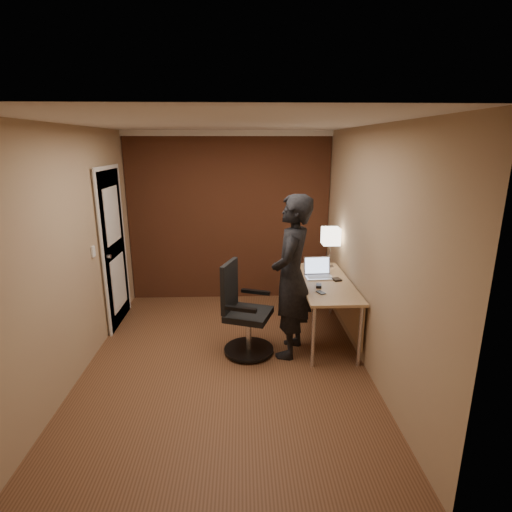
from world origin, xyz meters
The scene contains 9 objects.
room centered at (-0.27, 1.54, 1.37)m, with size 4.00×4.00×4.00m.
desk centered at (1.25, 0.55, 0.60)m, with size 0.60×1.50×0.73m.
desk_lamp centered at (1.35, 1.10, 1.15)m, with size 0.22×0.22×0.54m.
laptop centered at (1.13, 0.73, 0.79)m, with size 0.34×0.27×0.23m.
mouse centered at (1.06, 0.34, 0.75)m, with size 0.06×0.10×0.03m, color black.
phone centered at (1.05, 0.16, 0.73)m, with size 0.06×0.12×0.01m, color black.
wallet centered at (1.33, 0.57, 0.74)m, with size 0.09×0.11×0.02m, color black.
office_chair centered at (0.19, 0.20, 0.46)m, with size 0.60×0.66×1.04m.
person centered at (0.72, 0.18, 0.91)m, with size 0.66×0.44×1.82m, color black.
Camera 1 is at (0.18, -3.94, 2.32)m, focal length 28.00 mm.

